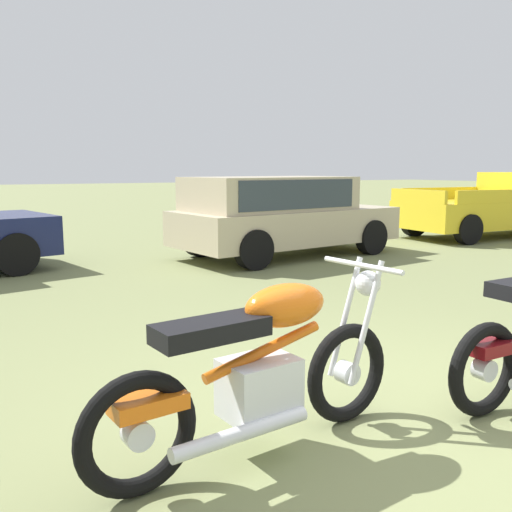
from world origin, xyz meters
The scene contains 4 objects.
ground_plane centered at (0.00, 0.00, 0.00)m, with size 120.00×120.00×0.00m, color olive.
motorcycle_orange centered at (-0.97, 0.23, 0.48)m, with size 2.01×0.66×1.02m.
car_beige centered at (2.80, 6.14, 0.83)m, with size 4.28×2.25×1.43m.
pickup_truck_yellow centered at (9.26, 6.22, 0.75)m, with size 5.19×2.17×1.49m.
Camera 1 is at (-2.41, -2.26, 1.56)m, focal length 38.78 mm.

